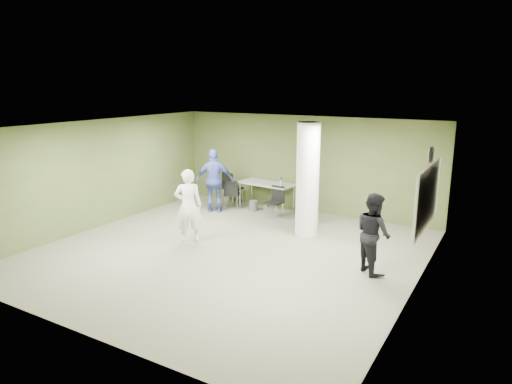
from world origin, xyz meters
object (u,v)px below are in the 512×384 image
Objects in this scene: man_black at (373,233)px; folding_table at (267,185)px; man_blue at (215,181)px; woman_white at (188,206)px; chair_back_left at (231,185)px.

folding_table is at bearing 5.98° from man_black.
man_blue is (-1.20, -0.99, 0.17)m from folding_table.
woman_white reaches higher than folding_table.
woman_white is at bearing -87.80° from folding_table.
man_blue is at bearing 111.00° from chair_back_left.
chair_back_left is 0.62× the size of man_black.
man_black is (4.06, -3.03, 0.05)m from folding_table.
chair_back_left is 3.60m from woman_white.
chair_back_left is (-1.30, 0.01, -0.17)m from folding_table.
man_black is at bearing 127.87° from man_blue.
woman_white reaches higher than man_black.
woman_white is at bearing 80.57° from man_blue.
chair_back_left is at bearing -115.18° from man_blue.
folding_table reaches higher than chair_back_left.
folding_table is at bearing -130.79° from woman_white.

